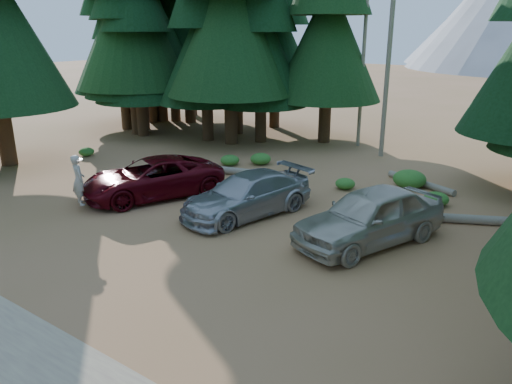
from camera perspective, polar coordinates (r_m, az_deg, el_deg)
ground at (r=15.72m, az=-9.36°, el=-6.04°), size 160.00×160.00×0.00m
forest_belt_north at (r=27.79m, az=12.93°, el=4.49°), size 36.00×7.00×22.00m
forest_belt_west at (r=30.04m, az=-25.31°, el=4.21°), size 6.00×22.00×22.00m
snag_front at (r=26.28m, az=15.11°, el=16.81°), size 0.24×0.24×12.00m
snag_back at (r=28.46m, az=12.19°, el=15.06°), size 0.20×0.20×10.00m
red_pickup at (r=20.11m, az=-11.76°, el=1.60°), size 4.55×6.07×1.53m
silver_minivan_center at (r=17.76m, az=-1.04°, el=-0.32°), size 3.30×5.47×1.48m
silver_minivan_right at (r=15.78m, az=12.89°, el=-2.71°), size 3.78×5.58×1.76m
frisbee_player at (r=19.11m, az=-19.62°, el=1.33°), size 0.79×0.66×1.85m
log_left at (r=22.45m, az=-0.33°, el=2.16°), size 4.67×1.51×0.34m
log_mid at (r=22.29m, az=18.27°, el=1.01°), size 3.25×1.53×0.28m
log_right at (r=18.50m, az=21.74°, el=-2.82°), size 4.60×2.49×0.32m
shrub_far_left at (r=24.49m, az=-9.59°, el=3.52°), size 0.99×0.99×0.54m
shrub_left at (r=24.40m, az=-3.01°, el=3.65°), size 0.92×0.92×0.50m
shrub_center_left at (r=24.53m, az=0.53°, el=3.81°), size 1.01×1.01×0.56m
shrub_center_right at (r=21.09m, az=10.16°, el=0.95°), size 0.82×0.82×0.45m
shrub_right at (r=20.02m, az=19.90°, el=-0.74°), size 0.93×0.93×0.51m
shrub_far_right at (r=21.85m, az=17.13°, el=1.43°), size 1.36×1.36×0.75m
shrub_edge_west at (r=27.65m, az=-18.81°, el=4.37°), size 0.80×0.80×0.44m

